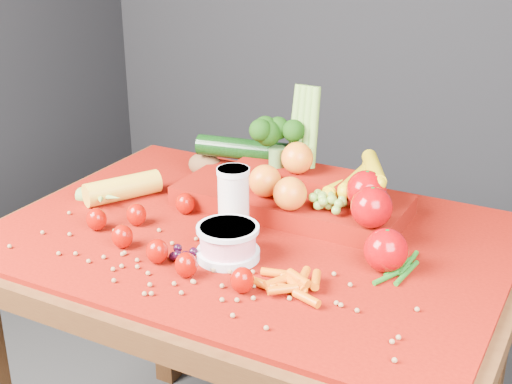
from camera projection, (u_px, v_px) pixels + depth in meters
The scene contains 12 objects.
table at pixel (252, 278), 1.55m from camera, with size 1.10×0.80×0.75m.
red_cloth at pixel (252, 236), 1.51m from camera, with size 1.05×0.75×0.01m, color #7B0D04.
milk_glass at pixel (234, 199), 1.48m from camera, with size 0.07×0.07×0.15m.
yogurt_bowl at pixel (228, 241), 1.39m from camera, with size 0.13×0.13×0.07m.
strawberry_scatter at pixel (159, 236), 1.44m from camera, with size 0.44×0.28×0.05m.
dark_grape_cluster at pixel (178, 254), 1.39m from camera, with size 0.06×0.05×0.03m, color black, non-canonical shape.
soybean_scatter at pixel (201, 272), 1.34m from camera, with size 0.84×0.24×0.01m, color olive, non-canonical shape.
corn_ear at pixel (107, 194), 1.65m from camera, with size 0.25×0.26×0.06m.
potato at pixel (205, 165), 1.80m from camera, with size 0.09×0.07×0.06m, color #4F341D.
baby_carrot_pile at pixel (296, 280), 1.30m from camera, with size 0.17×0.17×0.03m, color #CC5107, non-canonical shape.
green_bean_pile at pixel (402, 269), 1.35m from camera, with size 0.14×0.12×0.01m, color #175B14, non-canonical shape.
produce_mound at pixel (304, 187), 1.59m from camera, with size 0.61×0.37×0.27m.
Camera 1 is at (0.65, -1.19, 1.43)m, focal length 50.00 mm.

